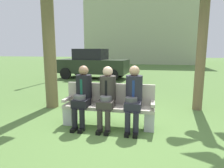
# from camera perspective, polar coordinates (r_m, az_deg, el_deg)

# --- Properties ---
(ground_plane) EXTENTS (80.00, 80.00, 0.00)m
(ground_plane) POSITION_cam_1_polar(r_m,az_deg,el_deg) (4.09, 2.09, -13.53)
(ground_plane) COLOR #507337
(park_bench) EXTENTS (1.94, 0.44, 0.90)m
(park_bench) POSITION_cam_1_polar(r_m,az_deg,el_deg) (4.27, -0.92, -6.43)
(park_bench) COLOR #B7AD9E
(park_bench) RESTS_ON ground
(seated_man_left) EXTENTS (0.34, 0.72, 1.29)m
(seated_man_left) POSITION_cam_1_polar(r_m,az_deg,el_deg) (4.22, -8.55, -2.57)
(seated_man_left) COLOR black
(seated_man_left) RESTS_ON ground
(seated_man_middle) EXTENTS (0.34, 0.72, 1.29)m
(seated_man_middle) POSITION_cam_1_polar(r_m,az_deg,el_deg) (4.07, -1.51, -2.98)
(seated_man_middle) COLOR #38332D
(seated_man_middle) RESTS_ON ground
(seated_man_right) EXTENTS (0.34, 0.72, 1.31)m
(seated_man_right) POSITION_cam_1_polar(r_m,az_deg,el_deg) (3.99, 6.25, -3.15)
(seated_man_right) COLOR #23232D
(seated_man_right) RESTS_ON ground
(shrub_near_bench) EXTENTS (1.05, 0.96, 0.65)m
(shrub_near_bench) POSITION_cam_1_polar(r_m,az_deg,el_deg) (6.19, -4.76, -2.22)
(shrub_near_bench) COLOR #375621
(shrub_near_bench) RESTS_ON ground
(parked_car_near) EXTENTS (4.03, 2.01, 1.68)m
(parked_car_near) POSITION_cam_1_polar(r_m,az_deg,el_deg) (11.33, -5.59, 5.88)
(parked_car_near) COLOR #232D1E
(parked_car_near) RESTS_ON ground
(street_lamp) EXTENTS (0.24, 0.24, 3.59)m
(street_lamp) POSITION_cam_1_polar(r_m,az_deg,el_deg) (10.61, -17.88, 12.55)
(street_lamp) COLOR black
(street_lamp) RESTS_ON ground
(building_backdrop) EXTENTS (13.78, 8.87, 9.00)m
(building_backdrop) POSITION_cam_1_polar(r_m,az_deg,el_deg) (26.76, 8.95, 16.02)
(building_backdrop) COLOR #AAB38B
(building_backdrop) RESTS_ON ground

